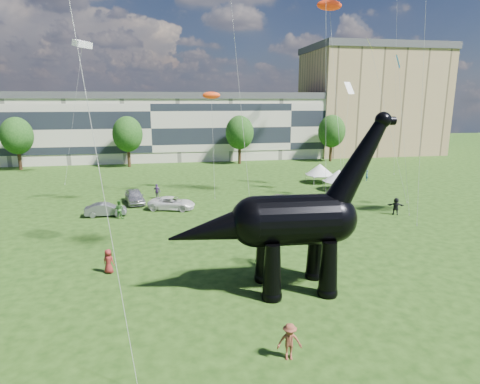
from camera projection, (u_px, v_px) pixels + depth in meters
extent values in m
plane|color=#16330C|center=(268.00, 308.00, 22.83)|extent=(220.00, 220.00, 0.00)
cube|color=beige|center=(152.00, 129.00, 79.56)|extent=(78.00, 11.00, 12.00)
cube|color=tan|center=(370.00, 103.00, 89.73)|extent=(28.00, 18.00, 22.00)
cylinder|color=#382314|center=(20.00, 161.00, 68.05)|extent=(0.56, 0.56, 3.20)
ellipsoid|color=#14380F|center=(16.00, 133.00, 67.00)|extent=(5.20, 5.20, 6.24)
cylinder|color=#382314|center=(129.00, 158.00, 71.20)|extent=(0.56, 0.56, 3.20)
ellipsoid|color=#14380F|center=(127.00, 131.00, 70.15)|extent=(5.20, 5.20, 6.24)
cylinder|color=#382314|center=(240.00, 155.00, 74.71)|extent=(0.56, 0.56, 3.20)
ellipsoid|color=#14380F|center=(240.00, 130.00, 73.66)|extent=(5.20, 5.20, 6.24)
cylinder|color=#382314|center=(331.00, 153.00, 77.86)|extent=(0.56, 0.56, 3.20)
ellipsoid|color=#14380F|center=(332.00, 129.00, 76.81)|extent=(5.20, 5.20, 6.24)
cone|color=black|center=(272.00, 272.00, 23.50)|extent=(1.24, 1.24, 3.44)
sphere|color=black|center=(272.00, 296.00, 23.84)|extent=(1.26, 1.26, 1.26)
cone|color=black|center=(264.00, 256.00, 25.94)|extent=(1.24, 1.24, 3.44)
sphere|color=black|center=(264.00, 278.00, 26.28)|extent=(1.26, 1.26, 1.26)
cone|color=black|center=(329.00, 269.00, 23.96)|extent=(1.24, 1.24, 3.44)
sphere|color=black|center=(327.00, 292.00, 24.30)|extent=(1.26, 1.26, 1.26)
cone|color=black|center=(315.00, 253.00, 26.40)|extent=(1.24, 1.24, 3.44)
sphere|color=black|center=(314.00, 275.00, 26.74)|extent=(1.26, 1.26, 1.26)
cylinder|color=black|center=(295.00, 220.00, 24.32)|extent=(4.95, 3.30, 3.10)
sphere|color=black|center=(255.00, 221.00, 24.00)|extent=(3.10, 3.10, 3.10)
sphere|color=black|center=(333.00, 218.00, 24.64)|extent=(2.98, 2.98, 2.98)
cone|color=black|center=(358.00, 164.00, 24.09)|extent=(4.39, 1.91, 6.07)
sphere|color=black|center=(383.00, 120.00, 23.69)|extent=(0.96, 0.96, 0.96)
cylinder|color=black|center=(388.00, 121.00, 23.75)|extent=(0.82, 0.54, 0.50)
cone|color=black|center=(216.00, 229.00, 23.77)|extent=(6.17, 2.67, 3.37)
imported|color=#ABAAAF|center=(135.00, 196.00, 45.96)|extent=(2.84, 5.07, 1.63)
imported|color=slate|center=(106.00, 209.00, 40.97)|extent=(4.11, 1.56, 1.34)
imported|color=white|center=(172.00, 203.00, 43.40)|extent=(5.42, 3.58, 1.38)
imported|color=#595960|center=(282.00, 205.00, 42.79)|extent=(2.99, 4.94, 1.34)
cube|color=white|center=(338.00, 182.00, 52.74)|extent=(3.59, 3.59, 0.12)
cone|color=white|center=(339.00, 176.00, 52.56)|extent=(4.55, 4.55, 1.54)
cylinder|color=#999999|center=(335.00, 189.00, 51.06)|extent=(0.06, 0.06, 1.13)
cylinder|color=#999999|center=(354.00, 187.00, 52.07)|extent=(0.06, 0.06, 1.13)
cylinder|color=#999999|center=(323.00, 185.00, 53.67)|extent=(0.06, 0.06, 1.13)
cylinder|color=#999999|center=(341.00, 183.00, 54.68)|extent=(0.06, 0.06, 1.13)
cube|color=silver|center=(319.00, 175.00, 57.45)|extent=(3.24, 3.24, 0.12)
cone|color=silver|center=(320.00, 169.00, 57.26)|extent=(4.11, 4.11, 1.55)
cylinder|color=#999999|center=(314.00, 181.00, 55.88)|extent=(0.06, 0.06, 1.14)
cylinder|color=#999999|center=(333.00, 180.00, 56.52)|extent=(0.06, 0.06, 1.14)
cylinder|color=#999999|center=(306.00, 177.00, 58.63)|extent=(0.06, 0.06, 1.14)
cylinder|color=#999999|center=(324.00, 177.00, 59.27)|extent=(0.06, 0.06, 1.14)
imported|color=maroon|center=(109.00, 261.00, 27.31)|extent=(0.99, 0.88, 1.71)
imported|color=#39722D|center=(119.00, 209.00, 40.03)|extent=(1.10, 0.97, 1.89)
imported|color=#286092|center=(271.00, 237.00, 31.87)|extent=(0.62, 0.77, 1.84)
imported|color=#325F7E|center=(367.00, 175.00, 59.04)|extent=(0.54, 0.66, 1.57)
imported|color=black|center=(396.00, 206.00, 41.36)|extent=(1.75, 1.12, 1.81)
imported|color=#543475|center=(157.00, 191.00, 48.22)|extent=(1.10, 0.93, 1.77)
imported|color=olive|center=(331.00, 219.00, 36.99)|extent=(1.31, 1.15, 1.76)
imported|color=brown|center=(289.00, 342.00, 18.14)|extent=(1.21, 0.79, 1.77)
ellipsoid|color=red|center=(329.00, 5.00, 43.55)|extent=(2.86, 2.96, 1.11)
plane|color=silver|center=(349.00, 88.00, 47.78)|extent=(1.79, 1.46, 1.43)
plane|color=#1382CE|center=(398.00, 61.00, 42.87)|extent=(1.02, 1.48, 1.35)
ellipsoid|color=red|center=(211.00, 95.00, 49.30)|extent=(2.11, 2.34, 0.85)
plane|color=#EAF914|center=(370.00, 45.00, 48.36)|extent=(1.65, 1.98, 1.58)
cube|color=silver|center=(82.00, 44.00, 57.28)|extent=(2.68, 3.06, 1.14)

